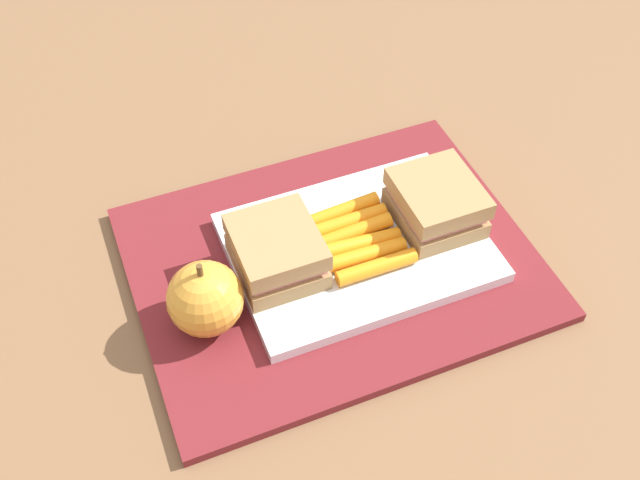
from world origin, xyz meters
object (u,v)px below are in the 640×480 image
(sandwich_half_right, at_px, (277,252))
(carrot_sticks_bundle, at_px, (357,238))
(food_tray, at_px, (358,247))
(apple, at_px, (205,299))
(sandwich_half_left, at_px, (436,203))

(sandwich_half_right, relative_size, carrot_sticks_bundle, 0.91)
(sandwich_half_right, xyz_separation_m, carrot_sticks_bundle, (-0.08, 0.00, -0.02))
(food_tray, height_order, apple, apple)
(sandwich_half_right, bearing_deg, sandwich_half_left, 180.00)
(food_tray, relative_size, apple, 3.04)
(food_tray, bearing_deg, apple, 9.23)
(apple, bearing_deg, sandwich_half_left, -173.90)
(food_tray, relative_size, sandwich_half_right, 2.88)
(sandwich_half_left, bearing_deg, sandwich_half_right, 0.00)
(food_tray, xyz_separation_m, sandwich_half_left, (-0.08, 0.00, 0.03))
(carrot_sticks_bundle, bearing_deg, apple, 9.26)
(sandwich_half_right, xyz_separation_m, apple, (0.07, 0.02, -0.00))
(apple, bearing_deg, food_tray, -170.77)
(sandwich_half_left, distance_m, carrot_sticks_bundle, 0.08)
(sandwich_half_left, distance_m, apple, 0.23)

